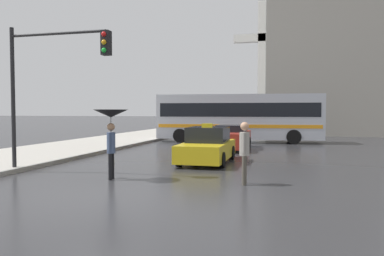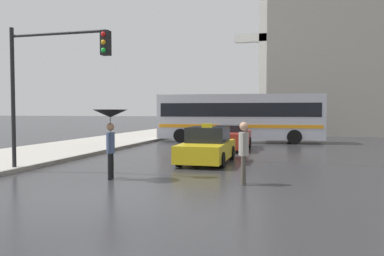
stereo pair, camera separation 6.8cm
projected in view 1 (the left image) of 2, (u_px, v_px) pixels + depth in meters
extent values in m
plane|color=#2D2D30|center=(95.00, 199.00, 9.18)|extent=(300.00, 300.00, 0.00)
cube|color=gold|center=(207.00, 150.00, 15.75)|extent=(1.80, 4.26, 0.69)
cube|color=black|center=(208.00, 134.00, 15.93)|extent=(1.58, 1.92, 0.63)
cylinder|color=black|center=(222.00, 160.00, 14.27)|extent=(0.20, 0.60, 0.60)
cylinder|color=black|center=(179.00, 158.00, 14.69)|extent=(0.20, 0.60, 0.60)
cylinder|color=black|center=(232.00, 152.00, 16.83)|extent=(0.20, 0.60, 0.60)
cylinder|color=black|center=(195.00, 151.00, 17.25)|extent=(0.20, 0.60, 0.60)
cube|color=yellow|center=(207.00, 125.00, 15.70)|extent=(0.44, 0.16, 0.16)
cube|color=#A52D23|center=(231.00, 139.00, 21.26)|extent=(1.80, 4.56, 0.83)
cube|color=black|center=(232.00, 128.00, 21.46)|extent=(1.58, 2.05, 0.38)
cylinder|color=black|center=(243.00, 147.00, 19.70)|extent=(0.20, 0.60, 0.60)
cylinder|color=black|center=(212.00, 146.00, 20.12)|extent=(0.20, 0.60, 0.60)
cylinder|color=black|center=(249.00, 142.00, 22.44)|extent=(0.20, 0.60, 0.60)
cylinder|color=black|center=(221.00, 142.00, 22.86)|extent=(0.20, 0.60, 0.60)
cube|color=#B2B7C1|center=(239.00, 117.00, 26.23)|extent=(11.42, 3.22, 3.05)
cube|color=black|center=(239.00, 110.00, 26.20)|extent=(10.86, 3.20, 0.93)
cube|color=orange|center=(239.00, 125.00, 26.25)|extent=(11.08, 3.22, 0.24)
cylinder|color=black|center=(180.00, 136.00, 25.83)|extent=(0.98, 0.34, 0.96)
cylinder|color=black|center=(187.00, 134.00, 28.18)|extent=(0.98, 0.34, 0.96)
cylinder|color=black|center=(294.00, 137.00, 24.44)|extent=(0.98, 0.34, 0.96)
cylinder|color=black|center=(291.00, 135.00, 26.79)|extent=(0.98, 0.34, 0.96)
cylinder|color=black|center=(110.00, 167.00, 11.70)|extent=(0.14, 0.14, 0.83)
cylinder|color=black|center=(112.00, 166.00, 11.92)|extent=(0.14, 0.14, 0.83)
cylinder|color=#3D4C6B|center=(111.00, 143.00, 11.77)|extent=(0.31, 0.31, 0.66)
sphere|color=#997051|center=(111.00, 127.00, 11.75)|extent=(0.24, 0.24, 0.24)
cylinder|color=#3D4C6B|center=(109.00, 142.00, 11.60)|extent=(0.08, 0.08, 0.56)
cylinder|color=#3D4C6B|center=(113.00, 141.00, 11.94)|extent=(0.08, 0.08, 0.56)
cone|color=black|center=(111.00, 113.00, 11.73)|extent=(1.09, 1.09, 0.25)
cylinder|color=black|center=(111.00, 125.00, 11.75)|extent=(0.02, 0.02, 0.70)
cube|color=#BFB28C|center=(112.00, 164.00, 12.06)|extent=(0.13, 0.19, 0.28)
cylinder|color=#4C473D|center=(245.00, 169.00, 11.08)|extent=(0.12, 0.12, 0.86)
cylinder|color=#4C473D|center=(244.00, 171.00, 10.87)|extent=(0.12, 0.12, 0.86)
cylinder|color=gray|center=(244.00, 144.00, 10.94)|extent=(0.30, 0.30, 0.68)
sphere|color=tan|center=(245.00, 126.00, 10.92)|extent=(0.25, 0.25, 0.25)
cylinder|color=gray|center=(245.00, 142.00, 11.12)|extent=(0.07, 0.07, 0.58)
cylinder|color=gray|center=(244.00, 143.00, 10.76)|extent=(0.07, 0.07, 0.58)
cylinder|color=black|center=(13.00, 100.00, 13.22)|extent=(0.14, 0.14, 5.09)
cylinder|color=black|center=(57.00, 34.00, 12.68)|extent=(3.63, 0.10, 0.10)
cube|color=black|center=(106.00, 43.00, 12.25)|extent=(0.28, 0.28, 0.80)
sphere|color=red|center=(104.00, 34.00, 12.08)|extent=(0.16, 0.16, 0.16)
sphere|color=orange|center=(104.00, 42.00, 12.10)|extent=(0.16, 0.16, 0.16)
sphere|color=green|center=(104.00, 50.00, 12.11)|extent=(0.16, 0.16, 0.16)
cube|color=white|center=(262.00, 66.00, 43.83)|extent=(0.90, 0.90, 14.92)
cube|color=white|center=(262.00, 38.00, 43.69)|extent=(6.57, 0.90, 0.90)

